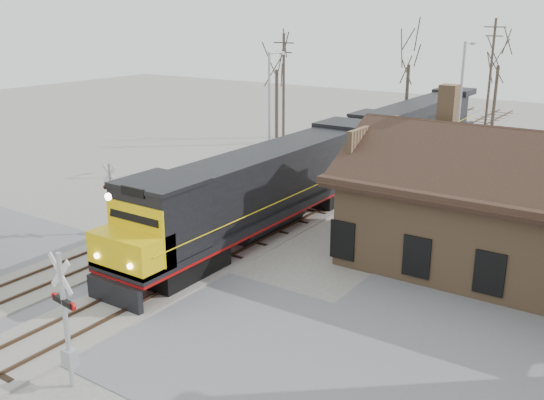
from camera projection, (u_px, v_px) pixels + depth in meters
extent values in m
plane|color=#A39D93|center=(127.00, 302.00, 24.33)|extent=(140.00, 140.00, 0.00)
cube|color=slate|center=(127.00, 301.00, 24.33)|extent=(60.00, 9.00, 0.03)
cube|color=#A39D93|center=(315.00, 206.00, 36.19)|extent=(3.40, 90.00, 0.12)
cube|color=#473323|center=(305.00, 203.00, 36.54)|extent=(0.08, 90.00, 0.14)
cube|color=#473323|center=(326.00, 207.00, 35.77)|extent=(0.08, 90.00, 0.14)
cube|color=#A39D93|center=(254.00, 194.00, 38.60)|extent=(3.40, 90.00, 0.12)
cube|color=#473323|center=(245.00, 191.00, 38.95)|extent=(0.08, 90.00, 0.14)
cube|color=#473323|center=(263.00, 195.00, 38.18)|extent=(0.08, 90.00, 0.14)
cube|color=olive|center=(516.00, 228.00, 26.81)|extent=(14.00, 8.00, 4.00)
cube|color=black|center=(522.00, 182.00, 26.20)|extent=(15.20, 9.20, 0.30)
cube|color=black|center=(511.00, 171.00, 24.08)|extent=(15.00, 4.71, 2.66)
cube|color=black|center=(536.00, 150.00, 27.72)|extent=(15.00, 4.71, 2.66)
cube|color=olive|center=(448.00, 108.00, 28.73)|extent=(0.80, 0.80, 2.20)
cube|color=black|center=(179.00, 263.00, 26.63)|extent=(2.58, 4.13, 1.03)
cube|color=black|center=(328.00, 192.00, 37.24)|extent=(2.58, 4.13, 1.03)
cube|color=black|center=(266.00, 207.00, 31.69)|extent=(3.10, 20.63, 0.36)
cube|color=maroon|center=(266.00, 211.00, 31.76)|extent=(3.12, 20.63, 0.12)
cube|color=black|center=(279.00, 172.00, 32.24)|extent=(2.68, 14.96, 2.89)
cube|color=black|center=(161.00, 217.00, 25.18)|extent=(3.10, 2.89, 2.89)
cube|color=yellow|center=(131.00, 249.00, 24.05)|extent=(3.10, 1.86, 1.44)
cube|color=black|center=(115.00, 294.00, 23.69)|extent=(2.89, 0.25, 1.03)
cylinder|color=#FFF2CC|center=(108.00, 197.00, 22.59)|extent=(0.29, 0.10, 0.29)
cube|color=black|center=(380.00, 167.00, 43.36)|extent=(2.58, 4.13, 1.03)
cube|color=black|center=(443.00, 137.00, 53.97)|extent=(2.58, 4.13, 1.03)
cube|color=black|center=(416.00, 140.00, 48.42)|extent=(3.10, 20.63, 0.36)
cube|color=maroon|center=(416.00, 143.00, 48.49)|extent=(3.12, 20.63, 0.12)
cube|color=black|center=(423.00, 118.00, 48.97)|extent=(2.68, 14.96, 2.89)
cube|color=black|center=(376.00, 136.00, 41.91)|extent=(3.10, 2.89, 2.89)
cube|color=black|center=(365.00, 153.00, 40.78)|extent=(3.10, 1.86, 1.44)
cube|color=black|center=(357.00, 178.00, 40.42)|extent=(2.89, 0.25, 1.03)
cylinder|color=#A5A8AD|center=(66.00, 322.00, 18.17)|extent=(0.16, 0.16, 4.46)
cube|color=silver|center=(60.00, 274.00, 17.71)|extent=(1.16, 0.19, 1.17)
cube|color=silver|center=(60.00, 274.00, 17.71)|extent=(1.16, 0.19, 1.17)
cube|color=black|center=(64.00, 302.00, 17.97)|extent=(1.01, 0.28, 0.17)
cylinder|color=#B20C0C|center=(55.00, 297.00, 18.29)|extent=(0.28, 0.11, 0.27)
cylinder|color=#B20C0C|center=(73.00, 307.00, 17.66)|extent=(0.28, 0.11, 0.27)
cube|color=#A5A8AD|center=(70.00, 358.00, 18.53)|extent=(0.45, 0.33, 0.56)
cylinder|color=#A5A8AD|center=(112.00, 199.00, 31.34)|extent=(0.13, 0.13, 3.80)
cube|color=silver|center=(110.00, 174.00, 30.95)|extent=(0.99, 0.06, 0.99)
cube|color=silver|center=(110.00, 174.00, 30.95)|extent=(0.99, 0.06, 0.99)
cube|color=black|center=(111.00, 188.00, 31.17)|extent=(0.86, 0.17, 0.14)
cylinder|color=#B20C0C|center=(117.00, 190.00, 30.95)|extent=(0.23, 0.09, 0.23)
cylinder|color=#B20C0C|center=(105.00, 187.00, 31.39)|extent=(0.23, 0.09, 0.23)
cube|color=#A5A8AD|center=(113.00, 218.00, 31.65)|extent=(0.38, 0.28, 0.47)
cylinder|color=#A5A8AD|center=(269.00, 115.00, 42.58)|extent=(0.18, 0.18, 8.59)
cylinder|color=#A5A8AD|center=(276.00, 53.00, 42.06)|extent=(0.12, 1.80, 0.12)
cube|color=#A5A8AD|center=(283.00, 54.00, 42.73)|extent=(0.25, 0.50, 0.12)
cylinder|color=#A5A8AD|center=(458.00, 119.00, 38.15)|extent=(0.18, 0.18, 9.48)
cylinder|color=#A5A8AD|center=(470.00, 43.00, 37.50)|extent=(0.12, 1.80, 0.12)
cube|color=#A5A8AD|center=(473.00, 44.00, 38.16)|extent=(0.25, 0.50, 0.12)
cylinder|color=#382D23|center=(284.00, 90.00, 52.57)|extent=(0.24, 0.24, 9.53)
cube|color=#382D23|center=(284.00, 43.00, 51.40)|extent=(2.00, 0.10, 0.10)
cube|color=#382D23|center=(284.00, 52.00, 51.63)|extent=(1.60, 0.10, 0.10)
cylinder|color=#382D23|center=(490.00, 77.00, 56.90)|extent=(0.24, 0.24, 10.73)
cube|color=#382D23|center=(495.00, 27.00, 55.55)|extent=(2.00, 0.10, 0.10)
cube|color=#382D23|center=(494.00, 36.00, 55.79)|extent=(1.60, 0.10, 0.10)
cylinder|color=#382D23|center=(277.00, 104.00, 55.84)|extent=(0.32, 0.32, 6.25)
cylinder|color=#382D23|center=(406.00, 103.00, 54.42)|extent=(0.32, 0.32, 6.81)
cylinder|color=#382D23|center=(495.00, 98.00, 59.33)|extent=(0.32, 0.32, 6.33)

